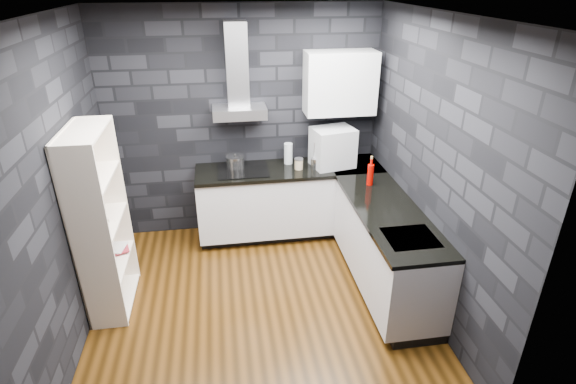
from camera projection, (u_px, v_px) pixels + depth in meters
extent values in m
plane|color=#492A0C|center=(260.00, 304.00, 4.48)|extent=(3.20, 3.20, 0.00)
plane|color=silver|center=(250.00, 14.00, 3.29)|extent=(3.20, 3.20, 0.00)
cube|color=black|center=(244.00, 125.00, 5.33)|extent=(3.20, 0.05, 2.70)
cube|color=black|center=(283.00, 304.00, 2.44)|extent=(3.20, 0.05, 2.70)
cube|color=black|center=(58.00, 194.00, 3.66)|extent=(0.05, 3.20, 2.70)
cube|color=black|center=(433.00, 170.00, 4.11)|extent=(0.05, 3.20, 2.70)
cube|color=black|center=(289.00, 228.00, 5.72)|extent=(2.18, 0.50, 0.10)
cube|color=black|center=(386.00, 281.00, 4.73)|extent=(0.50, 1.78, 0.10)
cube|color=silver|center=(289.00, 199.00, 5.49)|extent=(2.20, 0.60, 0.76)
cube|color=silver|center=(386.00, 247.00, 4.54)|extent=(0.60, 1.80, 0.76)
cube|color=black|center=(290.00, 169.00, 5.31)|extent=(2.20, 0.62, 0.04)
cube|color=black|center=(389.00, 212.00, 4.36)|extent=(0.62, 1.80, 0.04)
cube|color=black|center=(355.00, 165.00, 5.43)|extent=(0.62, 0.62, 0.04)
cube|color=silver|center=(240.00, 112.00, 5.05)|extent=(0.60, 0.34, 0.12)
cube|color=silver|center=(237.00, 65.00, 4.89)|extent=(0.24, 0.20, 0.90)
cube|color=silver|center=(340.00, 83.00, 5.08)|extent=(0.80, 0.35, 0.70)
cube|color=black|center=(243.00, 170.00, 5.23)|extent=(0.58, 0.50, 0.01)
cube|color=silver|center=(411.00, 238.00, 3.91)|extent=(0.44, 0.40, 0.01)
cylinder|color=#B5B6BA|center=(235.00, 162.00, 5.27)|extent=(0.27, 0.27, 0.12)
cylinder|color=silver|center=(288.00, 153.00, 5.37)|extent=(0.13, 0.13, 0.25)
cylinder|color=tan|center=(299.00, 164.00, 5.24)|extent=(0.13, 0.13, 0.12)
cylinder|color=#B5B6BA|center=(315.00, 163.00, 5.25)|extent=(0.13, 0.13, 0.13)
cube|color=silver|center=(333.00, 148.00, 5.27)|extent=(0.53, 0.45, 0.47)
cylinder|color=#9F0500|center=(370.00, 175.00, 4.83)|extent=(0.09, 0.09, 0.23)
cube|color=white|center=(101.00, 223.00, 4.13)|extent=(0.34, 0.80, 1.80)
imported|color=silver|center=(98.00, 224.00, 4.04)|extent=(0.26, 0.26, 0.05)
imported|color=maroon|center=(111.00, 243.00, 4.43)|extent=(0.15, 0.06, 0.20)
imported|color=#B2B2B2|center=(108.00, 239.00, 4.45)|extent=(0.16, 0.05, 0.21)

